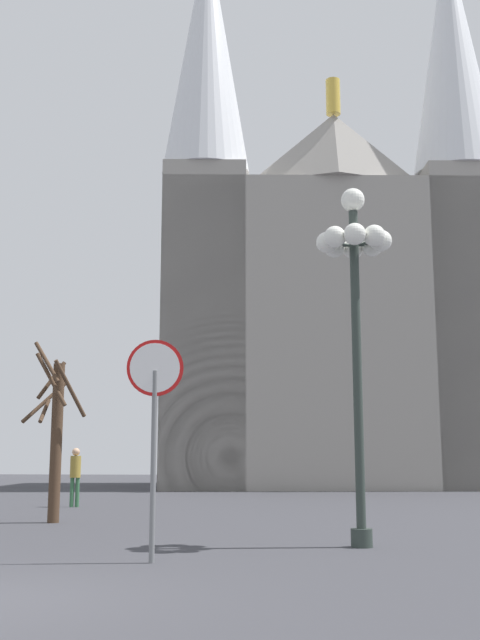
% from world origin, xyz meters
% --- Properties ---
extents(cathedral, '(17.89, 14.39, 29.60)m').
position_xyz_m(cathedral, '(3.97, 32.25, 9.28)').
color(cathedral, gray).
rests_on(cathedral, ground).
extents(stop_sign, '(0.82, 0.21, 3.18)m').
position_xyz_m(stop_sign, '(1.40, 3.23, 2.25)').
color(stop_sign, slate).
rests_on(stop_sign, ground).
extents(street_lamp, '(1.33, 1.33, 6.21)m').
position_xyz_m(street_lamp, '(4.42, 5.53, 4.55)').
color(street_lamp, '#2D3833').
rests_on(street_lamp, ground).
extents(bare_tree, '(1.52, 1.52, 4.15)m').
position_xyz_m(bare_tree, '(-2.39, 9.71, 2.08)').
color(bare_tree, '#473323').
rests_on(bare_tree, ground).
extents(pedestrian_walking, '(0.32, 0.32, 1.75)m').
position_xyz_m(pedestrian_walking, '(-3.72, 15.35, 1.07)').
color(pedestrian_walking, '#33663F').
rests_on(pedestrian_walking, ground).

